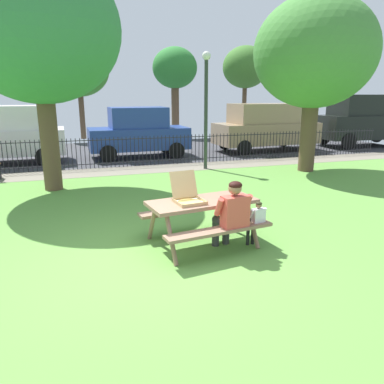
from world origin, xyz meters
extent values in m
cube|color=#5D943E|center=(0.00, 1.94, -0.01)|extent=(28.00, 11.87, 0.02)
cube|color=gray|center=(0.00, 7.17, 0.00)|extent=(28.00, 1.40, 0.01)
cube|color=#38383D|center=(0.00, 11.54, -0.01)|extent=(28.00, 7.33, 0.01)
cube|color=#8B6852|center=(1.00, 0.47, 0.74)|extent=(1.89, 1.01, 0.06)
cube|color=#8B6852|center=(1.09, -0.12, 0.44)|extent=(1.82, 0.54, 0.05)
cube|color=#8B6852|center=(0.92, 1.07, 0.44)|extent=(1.82, 0.54, 0.05)
cylinder|color=#8B6852|center=(0.33, -0.04, 0.35)|extent=(0.13, 0.44, 0.74)
cylinder|color=#8B6852|center=(0.21, 0.78, 0.35)|extent=(0.13, 0.44, 0.74)
cylinder|color=#8B6852|center=(1.79, 0.17, 0.35)|extent=(0.13, 0.44, 0.74)
cylinder|color=#8B6852|center=(1.67, 0.99, 0.35)|extent=(0.13, 0.44, 0.74)
cube|color=tan|center=(0.75, 0.38, 0.78)|extent=(0.50, 0.50, 0.01)
cube|color=silver|center=(0.75, 0.38, 0.78)|extent=(0.46, 0.46, 0.00)
cube|color=tan|center=(0.78, 0.16, 0.80)|extent=(0.44, 0.07, 0.04)
cube|color=tan|center=(0.73, 0.60, 0.80)|extent=(0.44, 0.07, 0.04)
cube|color=tan|center=(0.54, 0.35, 0.80)|extent=(0.07, 0.44, 0.04)
cube|color=tan|center=(0.97, 0.41, 0.80)|extent=(0.07, 0.44, 0.04)
cube|color=tan|center=(0.72, 0.61, 1.03)|extent=(0.46, 0.22, 0.42)
cylinder|color=tan|center=(0.75, 0.38, 0.79)|extent=(0.38, 0.38, 0.01)
cylinder|color=#F9D564|center=(0.75, 0.38, 0.80)|extent=(0.35, 0.35, 0.00)
cylinder|color=#353535|center=(1.19, 0.32, 0.22)|extent=(0.12, 0.12, 0.44)
cylinder|color=#353535|center=(1.22, 0.11, 0.47)|extent=(0.21, 0.44, 0.15)
cylinder|color=#353535|center=(1.39, 0.35, 0.22)|extent=(0.12, 0.12, 0.44)
cylinder|color=#353535|center=(1.42, 0.14, 0.47)|extent=(0.21, 0.44, 0.15)
cube|color=#CC4C3F|center=(1.35, -0.08, 0.70)|extent=(0.45, 0.28, 0.52)
cylinder|color=#CC4C3F|center=(1.09, -0.07, 0.80)|extent=(0.12, 0.22, 0.31)
cylinder|color=#CC4C3F|center=(1.60, 0.00, 0.80)|extent=(0.12, 0.22, 0.31)
sphere|color=#8C6647|center=(1.35, -0.06, 1.08)|extent=(0.21, 0.21, 0.21)
ellipsoid|color=black|center=(1.35, -0.07, 1.13)|extent=(0.21, 0.20, 0.12)
cylinder|color=black|center=(1.72, 0.18, 0.22)|extent=(0.06, 0.06, 0.44)
cylinder|color=black|center=(1.74, 0.08, 0.45)|extent=(0.10, 0.21, 0.07)
cylinder|color=black|center=(1.82, 0.19, 0.22)|extent=(0.06, 0.06, 0.44)
cylinder|color=black|center=(1.83, 0.09, 0.45)|extent=(0.10, 0.21, 0.07)
cube|color=silver|center=(1.80, -0.02, 0.57)|extent=(0.22, 0.14, 0.25)
cylinder|color=silver|center=(1.67, -0.01, 0.62)|extent=(0.06, 0.11, 0.15)
cylinder|color=silver|center=(1.92, 0.02, 0.62)|extent=(0.06, 0.11, 0.15)
sphere|color=#8C6647|center=(1.80, -0.01, 0.75)|extent=(0.10, 0.10, 0.10)
ellipsoid|color=#2D2B18|center=(1.80, -0.01, 0.78)|extent=(0.10, 0.10, 0.06)
cylinder|color=black|center=(0.00, 7.87, 0.97)|extent=(22.77, 0.03, 0.03)
cylinder|color=black|center=(0.00, 7.87, 0.16)|extent=(22.77, 0.03, 0.03)
cylinder|color=black|center=(-3.16, 7.87, 0.53)|extent=(0.02, 0.02, 1.05)
cylinder|color=black|center=(-3.02, 7.87, 0.53)|extent=(0.02, 0.02, 1.05)
cylinder|color=black|center=(-2.88, 7.87, 0.53)|extent=(0.02, 0.02, 1.05)
cylinder|color=black|center=(-2.74, 7.87, 0.53)|extent=(0.02, 0.02, 1.05)
cylinder|color=black|center=(-2.60, 7.87, 0.53)|extent=(0.02, 0.02, 1.05)
cylinder|color=black|center=(-2.46, 7.87, 0.53)|extent=(0.02, 0.02, 1.05)
cylinder|color=black|center=(-2.32, 7.87, 0.53)|extent=(0.02, 0.02, 1.05)
cylinder|color=black|center=(-2.18, 7.87, 0.53)|extent=(0.02, 0.02, 1.05)
cylinder|color=black|center=(-2.04, 7.87, 0.53)|extent=(0.02, 0.02, 1.05)
cylinder|color=black|center=(-1.90, 7.87, 0.53)|extent=(0.02, 0.02, 1.05)
cylinder|color=black|center=(-1.76, 7.87, 0.53)|extent=(0.02, 0.02, 1.05)
cylinder|color=black|center=(-1.62, 7.87, 0.53)|extent=(0.02, 0.02, 1.05)
cylinder|color=black|center=(-1.48, 7.87, 0.53)|extent=(0.02, 0.02, 1.05)
cylinder|color=black|center=(-1.34, 7.87, 0.53)|extent=(0.02, 0.02, 1.05)
cylinder|color=black|center=(-1.19, 7.87, 0.53)|extent=(0.02, 0.02, 1.05)
cylinder|color=black|center=(-1.05, 7.87, 0.53)|extent=(0.02, 0.02, 1.05)
cylinder|color=black|center=(-0.91, 7.87, 0.53)|extent=(0.02, 0.02, 1.05)
cylinder|color=black|center=(-0.77, 7.87, 0.53)|extent=(0.02, 0.02, 1.05)
cylinder|color=black|center=(-0.63, 7.87, 0.53)|extent=(0.02, 0.02, 1.05)
cylinder|color=black|center=(-0.49, 7.87, 0.53)|extent=(0.02, 0.02, 1.05)
cylinder|color=black|center=(-0.35, 7.87, 0.53)|extent=(0.02, 0.02, 1.05)
cylinder|color=black|center=(-0.21, 7.87, 0.53)|extent=(0.02, 0.02, 1.05)
cylinder|color=black|center=(-0.07, 7.87, 0.53)|extent=(0.02, 0.02, 1.05)
cylinder|color=black|center=(0.07, 7.87, 0.53)|extent=(0.02, 0.02, 1.05)
cylinder|color=black|center=(0.21, 7.87, 0.53)|extent=(0.02, 0.02, 1.05)
cylinder|color=black|center=(0.35, 7.87, 0.53)|extent=(0.02, 0.02, 1.05)
cylinder|color=black|center=(0.49, 7.87, 0.53)|extent=(0.02, 0.02, 1.05)
cylinder|color=black|center=(0.63, 7.87, 0.53)|extent=(0.02, 0.02, 1.05)
cylinder|color=black|center=(0.77, 7.87, 0.53)|extent=(0.02, 0.02, 1.05)
cylinder|color=black|center=(0.91, 7.87, 0.53)|extent=(0.02, 0.02, 1.05)
cylinder|color=black|center=(1.05, 7.87, 0.53)|extent=(0.02, 0.02, 1.05)
cylinder|color=black|center=(1.19, 7.87, 0.53)|extent=(0.02, 0.02, 1.05)
cylinder|color=black|center=(1.34, 7.87, 0.53)|extent=(0.02, 0.02, 1.05)
cylinder|color=black|center=(1.48, 7.87, 0.53)|extent=(0.02, 0.02, 1.05)
cylinder|color=black|center=(1.62, 7.87, 0.53)|extent=(0.02, 0.02, 1.05)
cylinder|color=black|center=(1.76, 7.87, 0.53)|extent=(0.02, 0.02, 1.05)
cylinder|color=black|center=(1.90, 7.87, 0.53)|extent=(0.02, 0.02, 1.05)
cylinder|color=black|center=(2.04, 7.87, 0.53)|extent=(0.02, 0.02, 1.05)
cylinder|color=black|center=(2.18, 7.87, 0.53)|extent=(0.02, 0.02, 1.05)
cylinder|color=black|center=(2.32, 7.87, 0.53)|extent=(0.02, 0.02, 1.05)
cylinder|color=black|center=(2.46, 7.87, 0.53)|extent=(0.02, 0.02, 1.05)
cylinder|color=black|center=(2.60, 7.87, 0.53)|extent=(0.02, 0.02, 1.05)
cylinder|color=black|center=(2.74, 7.87, 0.53)|extent=(0.02, 0.02, 1.05)
cylinder|color=black|center=(2.88, 7.87, 0.53)|extent=(0.02, 0.02, 1.05)
cylinder|color=black|center=(3.02, 7.87, 0.53)|extent=(0.02, 0.02, 1.05)
cylinder|color=black|center=(3.16, 7.87, 0.53)|extent=(0.02, 0.02, 1.05)
cylinder|color=black|center=(3.30, 7.87, 0.53)|extent=(0.02, 0.02, 1.05)
cylinder|color=black|center=(3.44, 7.87, 0.53)|extent=(0.02, 0.02, 1.05)
cylinder|color=black|center=(3.58, 7.87, 0.53)|extent=(0.02, 0.02, 1.05)
cylinder|color=black|center=(3.72, 7.87, 0.53)|extent=(0.02, 0.02, 1.05)
cylinder|color=black|center=(3.86, 7.87, 0.53)|extent=(0.02, 0.02, 1.05)
cylinder|color=black|center=(4.01, 7.87, 0.53)|extent=(0.02, 0.02, 1.05)
cylinder|color=black|center=(4.15, 7.87, 0.53)|extent=(0.02, 0.02, 1.05)
cylinder|color=black|center=(4.29, 7.87, 0.53)|extent=(0.02, 0.02, 1.05)
cylinder|color=black|center=(4.43, 7.87, 0.53)|extent=(0.02, 0.02, 1.05)
cylinder|color=black|center=(4.57, 7.87, 0.53)|extent=(0.02, 0.02, 1.05)
cylinder|color=black|center=(4.71, 7.87, 0.53)|extent=(0.02, 0.02, 1.05)
cylinder|color=black|center=(4.85, 7.87, 0.53)|extent=(0.02, 0.02, 1.05)
cylinder|color=black|center=(4.99, 7.87, 0.53)|extent=(0.02, 0.02, 1.05)
cylinder|color=black|center=(5.13, 7.87, 0.53)|extent=(0.02, 0.02, 1.05)
cylinder|color=black|center=(5.27, 7.87, 0.53)|extent=(0.02, 0.02, 1.05)
cylinder|color=black|center=(5.41, 7.87, 0.53)|extent=(0.02, 0.02, 1.05)
cylinder|color=black|center=(5.55, 7.87, 0.53)|extent=(0.02, 0.02, 1.05)
cylinder|color=black|center=(5.69, 7.87, 0.53)|extent=(0.02, 0.02, 1.05)
cylinder|color=black|center=(5.83, 7.87, 0.53)|extent=(0.02, 0.02, 1.05)
cylinder|color=black|center=(5.97, 7.87, 0.53)|extent=(0.02, 0.02, 1.05)
cylinder|color=black|center=(6.11, 7.87, 0.53)|extent=(0.02, 0.02, 1.05)
cylinder|color=black|center=(6.25, 7.87, 0.53)|extent=(0.02, 0.02, 1.05)
cylinder|color=black|center=(6.39, 7.87, 0.53)|extent=(0.02, 0.02, 1.05)
cylinder|color=black|center=(6.53, 7.87, 0.53)|extent=(0.02, 0.02, 1.05)
cylinder|color=black|center=(6.68, 7.87, 0.53)|extent=(0.02, 0.02, 1.05)
cylinder|color=black|center=(6.82, 7.87, 0.53)|extent=(0.02, 0.02, 1.05)
cylinder|color=black|center=(6.96, 7.87, 0.53)|extent=(0.02, 0.02, 1.05)
cylinder|color=black|center=(7.10, 7.87, 0.53)|extent=(0.02, 0.02, 1.05)
cylinder|color=black|center=(7.24, 7.87, 0.53)|extent=(0.02, 0.02, 1.05)
cylinder|color=black|center=(7.38, 7.87, 0.53)|extent=(0.02, 0.02, 1.05)
cylinder|color=black|center=(7.52, 7.87, 0.53)|extent=(0.02, 0.02, 1.05)
cylinder|color=black|center=(7.66, 7.87, 0.53)|extent=(0.02, 0.02, 1.05)
cylinder|color=black|center=(7.80, 7.87, 0.53)|extent=(0.02, 0.02, 1.05)
cylinder|color=black|center=(7.94, 7.87, 0.53)|extent=(0.02, 0.02, 1.05)
cylinder|color=black|center=(8.08, 7.87, 0.53)|extent=(0.02, 0.02, 1.05)
cylinder|color=black|center=(8.22, 7.87, 0.53)|extent=(0.02, 0.02, 1.05)
cylinder|color=black|center=(8.36, 7.87, 0.53)|extent=(0.02, 0.02, 1.05)
cylinder|color=black|center=(8.50, 7.87, 0.53)|extent=(0.02, 0.02, 1.05)
cylinder|color=black|center=(8.64, 7.87, 0.53)|extent=(0.02, 0.02, 1.05)
cylinder|color=black|center=(8.78, 7.87, 0.53)|extent=(0.02, 0.02, 1.05)
cylinder|color=black|center=(8.92, 7.87, 0.53)|extent=(0.02, 0.02, 1.05)
cylinder|color=black|center=(9.06, 7.87, 0.53)|extent=(0.02, 0.02, 1.05)
cylinder|color=black|center=(9.20, 7.87, 0.53)|extent=(0.02, 0.02, 1.05)
cylinder|color=black|center=(9.35, 7.87, 0.53)|extent=(0.02, 0.02, 1.05)
cylinder|color=black|center=(9.49, 7.87, 0.53)|extent=(0.02, 0.02, 1.05)
cylinder|color=black|center=(9.63, 7.87, 0.53)|extent=(0.02, 0.02, 1.05)
cylinder|color=black|center=(9.77, 7.87, 0.53)|extent=(0.02, 0.02, 1.05)
cylinder|color=black|center=(9.91, 7.87, 0.53)|extent=(0.02, 0.02, 1.05)
cylinder|color=black|center=(10.05, 7.87, 0.53)|extent=(0.02, 0.02, 1.05)
cylinder|color=black|center=(10.19, 7.87, 0.53)|extent=(0.02, 0.02, 1.05)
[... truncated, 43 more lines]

